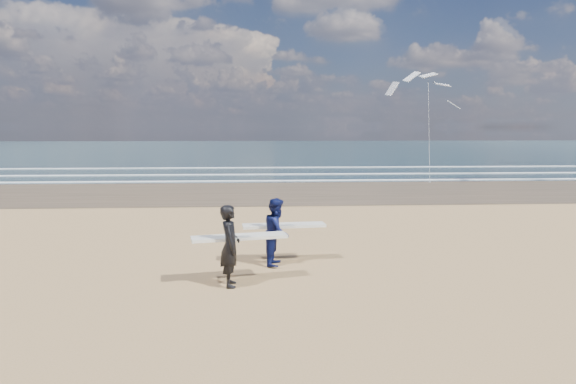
{
  "coord_description": "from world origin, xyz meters",
  "views": [
    {
      "loc": [
        1.07,
        -10.9,
        3.57
      ],
      "look_at": [
        2.11,
        6.0,
        1.43
      ],
      "focal_mm": 32.0,
      "sensor_mm": 36.0,
      "label": 1
    }
  ],
  "objects": [
    {
      "name": "kite_1",
      "position": [
        12.94,
        24.13,
        4.54
      ],
      "size": [
        5.45,
        4.7,
        8.31
      ],
      "color": "slate",
      "rests_on": "ground"
    },
    {
      "name": "surfer_far",
      "position": [
        1.6,
        2.19,
        0.88
      ],
      "size": [
        2.24,
        1.19,
        1.75
      ],
      "color": "#0C1345",
      "rests_on": "ground"
    },
    {
      "name": "foam_breakers",
      "position": [
        20.0,
        28.1,
        0.05
      ],
      "size": [
        220.0,
        11.7,
        0.05
      ],
      "color": "white",
      "rests_on": "ground"
    },
    {
      "name": "surfer_near",
      "position": [
        0.48,
        0.46,
        0.94
      ],
      "size": [
        2.26,
        1.18,
        1.86
      ],
      "color": "black",
      "rests_on": "ground"
    },
    {
      "name": "ocean",
      "position": [
        20.0,
        72.0,
        0.01
      ],
      "size": [
        220.0,
        100.0,
        0.02
      ],
      "primitive_type": "cube",
      "color": "#1A313A",
      "rests_on": "ground"
    }
  ]
}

